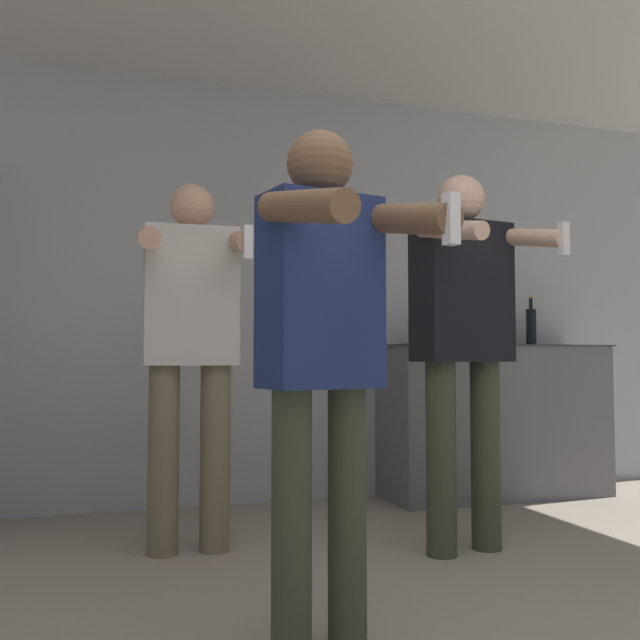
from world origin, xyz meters
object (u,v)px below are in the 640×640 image
object	(u,v)px
bottle_clear_vodka	(470,331)
person_spectator_back	(191,337)
bottle_brown_liquor	(504,324)
bottle_dark_rum	(414,331)
person_woman_foreground	(323,335)
person_man_side	(464,329)
bottle_green_wine	(531,326)

from	to	relation	value
bottle_clear_vodka	person_spectator_back	bearing A→B (deg)	-156.67
bottle_brown_liquor	bottle_dark_rum	xyz separation A→B (m)	(-0.65, -0.00, -0.05)
person_woman_foreground	person_man_side	xyz separation A→B (m)	(0.95, 0.85, 0.07)
bottle_brown_liquor	person_man_side	distance (m)	1.53
bottle_dark_rum	bottle_brown_liquor	bearing A→B (deg)	0.00
bottle_green_wine	bottle_clear_vodka	xyz separation A→B (m)	(-0.45, 0.00, -0.04)
bottle_green_wine	person_woman_foreground	bearing A→B (deg)	-136.10
bottle_green_wine	bottle_clear_vodka	world-z (taller)	bottle_green_wine
bottle_dark_rum	person_man_side	size ratio (longest dim) A/B	0.14
person_man_side	person_spectator_back	bearing A→B (deg)	162.61
bottle_green_wine	bottle_clear_vodka	bearing A→B (deg)	180.00
bottle_brown_liquor	person_spectator_back	xyz separation A→B (m)	(-2.14, -0.82, -0.13)
bottle_brown_liquor	bottle_dark_rum	size ratio (longest dim) A/B	1.53
person_woman_foreground	person_man_side	bearing A→B (deg)	41.77
bottle_dark_rum	person_spectator_back	size ratio (longest dim) A/B	0.14
person_man_side	bottle_brown_liquor	bearing A→B (deg)	51.08
person_spectator_back	bottle_dark_rum	bearing A→B (deg)	28.65
bottle_green_wine	bottle_dark_rum	world-z (taller)	bottle_green_wine
bottle_green_wine	bottle_clear_vodka	distance (m)	0.46
bottle_dark_rum	person_spectator_back	distance (m)	1.71
bottle_dark_rum	person_woman_foreground	size ratio (longest dim) A/B	0.15
person_man_side	bottle_dark_rum	bearing A→B (deg)	75.24
bottle_dark_rum	bottle_green_wine	bearing A→B (deg)	0.00
bottle_brown_liquor	person_man_side	xyz separation A→B (m)	(-0.96, -1.19, -0.09)
bottle_green_wine	bottle_brown_liquor	bearing A→B (deg)	180.00
person_spectator_back	bottle_brown_liquor	bearing A→B (deg)	20.88
bottle_dark_rum	person_woman_foreground	bearing A→B (deg)	-121.79
person_man_side	person_spectator_back	world-z (taller)	person_man_side
bottle_clear_vodka	person_man_side	xyz separation A→B (m)	(-0.71, -1.19, -0.04)
bottle_clear_vodka	bottle_brown_liquor	bearing A→B (deg)	0.00
person_woman_foreground	person_spectator_back	bearing A→B (deg)	100.88
bottle_green_wine	person_woman_foreground	size ratio (longest dim) A/B	0.21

